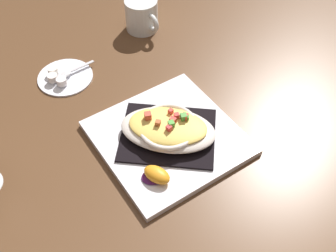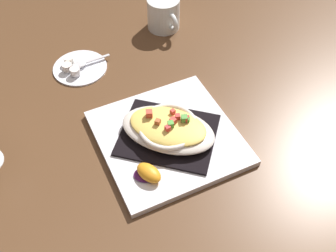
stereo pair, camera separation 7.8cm
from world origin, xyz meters
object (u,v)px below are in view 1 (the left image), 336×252
at_px(orange_garnish, 156,175).
at_px(spoon, 67,73).
at_px(square_plate, 168,138).
at_px(creamer_cup_0, 53,70).
at_px(gratin_dish, 168,128).
at_px(creamer_cup_1, 53,78).
at_px(creamer_cup_2, 62,81).
at_px(creamer_saucer, 65,77).
at_px(coffee_mug, 142,17).

bearing_deg(orange_garnish, spoon, -5.71).
bearing_deg(square_plate, creamer_cup_0, 12.15).
height_order(gratin_dish, creamer_cup_0, gratin_dish).
height_order(creamer_cup_0, creamer_cup_1, same).
relative_size(square_plate, creamer_cup_0, 11.41).
relative_size(gratin_dish, creamer_cup_2, 9.44).
bearing_deg(creamer_cup_2, creamer_cup_0, -5.87).
height_order(orange_garnish, creamer_cup_2, orange_garnish).
xyz_separation_m(orange_garnish, creamer_cup_0, (0.39, -0.02, -0.01)).
distance_m(creamer_saucer, creamer_cup_0, 0.03).
xyz_separation_m(orange_garnish, creamer_saucer, (0.37, -0.03, -0.02)).
bearing_deg(spoon, orange_garnish, 174.29).
height_order(creamer_saucer, creamer_cup_1, creamer_cup_1).
height_order(square_plate, spoon, spoon).
xyz_separation_m(creamer_cup_0, creamer_cup_2, (-0.05, 0.00, 0.00)).
distance_m(creamer_cup_0, creamer_cup_1, 0.03).
relative_size(creamer_saucer, creamer_cup_0, 5.45).
bearing_deg(creamer_cup_2, creamer_cup_1, 19.91).
distance_m(square_plate, gratin_dish, 0.03).
distance_m(orange_garnish, creamer_cup_0, 0.39).
height_order(creamer_saucer, creamer_cup_0, creamer_cup_0).
xyz_separation_m(orange_garnish, spoon, (0.37, -0.04, -0.01)).
distance_m(creamer_saucer, creamer_cup_1, 0.03).
height_order(orange_garnish, creamer_cup_0, orange_garnish).
relative_size(square_plate, creamer_cup_1, 11.41).
height_order(orange_garnish, spoon, orange_garnish).
xyz_separation_m(gratin_dish, spoon, (0.30, 0.05, -0.03)).
bearing_deg(square_plate, creamer_saucer, 10.25).
distance_m(gratin_dish, orange_garnish, 0.11).
xyz_separation_m(coffee_mug, creamer_cup_2, (-0.05, 0.28, -0.02)).
bearing_deg(creamer_cup_1, creamer_cup_2, -160.09).
bearing_deg(gratin_dish, creamer_cup_1, 15.35).
bearing_deg(square_plate, creamer_cup_1, 15.33).
bearing_deg(creamer_cup_2, spoon, -52.26).
bearing_deg(orange_garnish, coffee_mug, -36.54).
xyz_separation_m(gratin_dish, creamer_cup_1, (0.31, 0.08, -0.02)).
distance_m(square_plate, creamer_cup_0, 0.34).
height_order(gratin_dish, creamer_cup_2, gratin_dish).
height_order(creamer_saucer, creamer_cup_2, creamer_cup_2).
bearing_deg(gratin_dish, spoon, 9.22).
relative_size(gratin_dish, spoon, 2.36).
distance_m(orange_garnish, coffee_mug, 0.49).
relative_size(creamer_saucer, creamer_cup_1, 5.45).
xyz_separation_m(square_plate, creamer_saucer, (0.31, 0.06, -0.00)).
relative_size(coffee_mug, creamer_cup_1, 4.86).
bearing_deg(creamer_cup_1, coffee_mug, -85.09).
distance_m(creamer_saucer, creamer_cup_2, 0.03).
bearing_deg(gratin_dish, creamer_cup_2, 14.95).
bearing_deg(creamer_cup_2, creamer_saucer, -44.30).
bearing_deg(spoon, gratin_dish, -170.78).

